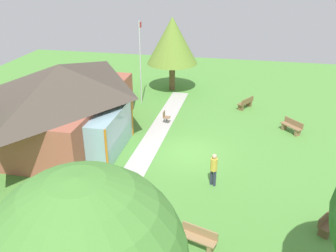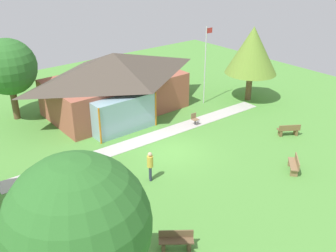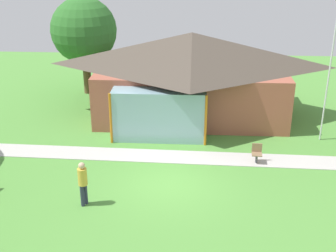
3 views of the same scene
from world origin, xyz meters
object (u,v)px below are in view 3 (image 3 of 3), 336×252
(patio_chair_lawn_spare, at_px, (257,154))
(pavilion, at_px, (190,74))
(flagpole, at_px, (330,73))
(tree_behind_pavilion_left, at_px, (84,31))
(visitor_strolling_lawn, at_px, (83,180))

(patio_chair_lawn_spare, bearing_deg, pavilion, -57.85)
(pavilion, distance_m, patio_chair_lawn_spare, 6.72)
(pavilion, height_order, flagpole, flagpole)
(flagpole, distance_m, patio_chair_lawn_spare, 5.27)
(pavilion, distance_m, tree_behind_pavilion_left, 7.57)
(pavilion, bearing_deg, visitor_strolling_lawn, -111.45)
(visitor_strolling_lawn, bearing_deg, tree_behind_pavilion_left, 40.78)
(patio_chair_lawn_spare, bearing_deg, tree_behind_pavilion_left, -39.75)
(patio_chair_lawn_spare, bearing_deg, flagpole, -138.50)
(pavilion, relative_size, flagpole, 1.77)
(pavilion, distance_m, visitor_strolling_lawn, 10.25)
(pavilion, height_order, visitor_strolling_lawn, pavilion)
(flagpole, relative_size, tree_behind_pavilion_left, 1.04)
(pavilion, xyz_separation_m, tree_behind_pavilion_left, (-6.53, 3.49, 1.58))
(flagpole, relative_size, visitor_strolling_lawn, 3.56)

